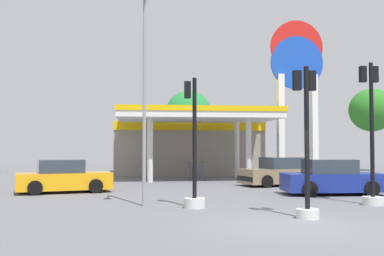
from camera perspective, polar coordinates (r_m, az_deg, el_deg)
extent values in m
plane|color=slate|center=(12.34, 12.60, -11.77)|extent=(90.00, 90.00, 0.00)
cube|color=gray|center=(34.45, -0.73, -2.56)|extent=(10.47, 6.53, 3.80)
cube|color=#EAB70C|center=(31.19, -0.13, 0.26)|extent=(10.47, 0.12, 0.60)
cube|color=white|center=(28.04, 0.58, 1.36)|extent=(9.56, 5.88, 0.35)
cube|color=#EAB70C|center=(28.07, 0.58, 2.02)|extent=(9.66, 5.98, 0.30)
cylinder|color=silver|center=(26.17, -5.24, -2.77)|extent=(0.32, 0.32, 3.67)
cylinder|color=silver|center=(26.90, 7.08, -2.75)|extent=(0.32, 0.32, 3.67)
cylinder|color=silver|center=(29.40, -5.37, -2.72)|extent=(0.32, 0.32, 3.67)
cylinder|color=silver|center=(30.06, 5.65, -2.71)|extent=(0.32, 0.32, 3.67)
cube|color=#4C4C51|center=(28.03, 0.58, -5.37)|extent=(0.90, 0.60, 1.10)
cube|color=white|center=(30.85, 11.03, 0.29)|extent=(0.40, 0.56, 6.86)
cube|color=white|center=(31.61, 15.01, 0.27)|extent=(0.40, 0.56, 6.86)
cylinder|color=blue|center=(31.69, 12.98, 7.95)|extent=(3.58, 0.22, 3.58)
cylinder|color=red|center=(31.91, 12.95, 9.84)|extent=(3.58, 0.22, 3.58)
cube|color=white|center=(31.84, 12.93, 8.88)|extent=(3.29, 0.08, 0.64)
cylinder|color=black|center=(22.95, 9.35, -6.61)|extent=(0.66, 0.37, 0.63)
cylinder|color=black|center=(24.41, 7.34, -6.36)|extent=(0.66, 0.37, 0.63)
cylinder|color=black|center=(24.33, 14.56, -6.32)|extent=(0.66, 0.37, 0.63)
cylinder|color=black|center=(25.72, 12.36, -6.12)|extent=(0.66, 0.37, 0.63)
cube|color=#8C7556|center=(24.31, 10.94, -5.87)|extent=(4.41, 2.71, 0.74)
cube|color=#2D3842|center=(24.35, 11.22, -4.34)|extent=(2.28, 1.97, 0.63)
cube|color=black|center=(23.31, 6.71, -6.31)|extent=(0.53, 1.61, 0.23)
cylinder|color=black|center=(22.13, -12.64, -6.75)|extent=(0.65, 0.36, 0.62)
cylinder|color=black|center=(20.50, -11.95, -7.12)|extent=(0.65, 0.36, 0.62)
cylinder|color=black|center=(21.90, -19.20, -6.73)|extent=(0.65, 0.36, 0.62)
cylinder|color=black|center=(20.25, -19.04, -7.10)|extent=(0.65, 0.36, 0.62)
cube|color=orange|center=(21.14, -15.69, -6.38)|extent=(4.35, 2.67, 0.73)
cube|color=#2D3842|center=(21.09, -16.06, -4.66)|extent=(2.25, 1.95, 0.62)
cube|color=black|center=(21.43, -10.36, -6.66)|extent=(0.52, 1.59, 0.23)
cylinder|color=black|center=(21.66, 19.58, -6.75)|extent=(0.64, 0.24, 0.63)
cylinder|color=black|center=(20.12, 21.55, -7.07)|extent=(0.64, 0.24, 0.63)
cylinder|color=black|center=(20.76, 13.00, -7.02)|extent=(0.64, 0.24, 0.63)
cylinder|color=black|center=(19.15, 14.51, -7.41)|extent=(0.64, 0.24, 0.63)
cube|color=navy|center=(20.37, 17.20, -6.49)|extent=(4.23, 1.91, 0.75)
cube|color=#2D3842|center=(20.28, 16.79, -4.66)|extent=(2.04, 1.62, 0.63)
cube|color=black|center=(21.20, 22.38, -6.54)|extent=(0.18, 1.66, 0.24)
cylinder|color=silver|center=(15.29, 0.32, -9.36)|extent=(0.70, 0.70, 0.33)
cylinder|color=black|center=(15.18, 0.32, -1.21)|extent=(0.14, 0.14, 4.01)
cube|color=black|center=(15.43, -0.56, 4.80)|extent=(0.21, 0.20, 0.57)
sphere|color=red|center=(15.57, -0.61, 5.40)|extent=(0.15, 0.15, 0.15)
sphere|color=#D89E0C|center=(15.55, -0.61, 4.74)|extent=(0.15, 0.15, 0.15)
sphere|color=green|center=(15.53, -0.61, 4.08)|extent=(0.15, 0.15, 0.15)
cylinder|color=silver|center=(13.50, 14.26, -10.35)|extent=(0.64, 0.64, 0.27)
cylinder|color=black|center=(13.37, 14.17, -1.12)|extent=(0.14, 0.14, 4.05)
cube|color=black|center=(13.57, 12.99, 5.81)|extent=(0.21, 0.20, 0.57)
sphere|color=red|center=(13.71, 12.81, 6.48)|extent=(0.15, 0.15, 0.15)
sphere|color=#D89E0C|center=(13.69, 12.82, 5.74)|extent=(0.15, 0.15, 0.15)
sphere|color=green|center=(13.66, 12.82, 4.99)|extent=(0.15, 0.15, 0.15)
cube|color=black|center=(13.72, 14.73, 5.74)|extent=(0.21, 0.20, 0.57)
sphere|color=red|center=(13.86, 14.54, 6.41)|extent=(0.15, 0.15, 0.15)
sphere|color=#D89E0C|center=(13.84, 14.55, 5.67)|extent=(0.15, 0.15, 0.15)
sphere|color=green|center=(13.81, 14.55, 4.93)|extent=(0.15, 0.15, 0.15)
cylinder|color=silver|center=(17.23, 21.70, -8.47)|extent=(0.72, 0.72, 0.29)
cylinder|color=black|center=(17.13, 21.57, -0.15)|extent=(0.14, 0.14, 4.70)
cube|color=black|center=(17.36, 20.58, 6.32)|extent=(0.21, 0.20, 0.57)
sphere|color=red|center=(17.49, 20.39, 6.85)|extent=(0.15, 0.15, 0.15)
sphere|color=#D89E0C|center=(17.46, 20.40, 6.26)|extent=(0.15, 0.15, 0.15)
sphere|color=green|center=(17.44, 20.40, 5.68)|extent=(0.15, 0.15, 0.15)
cube|color=black|center=(17.56, 21.87, 6.24)|extent=(0.21, 0.20, 0.57)
sphere|color=red|center=(17.69, 21.67, 6.76)|extent=(0.15, 0.15, 0.15)
sphere|color=#D89E0C|center=(17.66, 21.68, 6.18)|extent=(0.15, 0.15, 0.15)
sphere|color=green|center=(17.64, 21.69, 5.61)|extent=(0.15, 0.15, 0.15)
cylinder|color=brown|center=(37.77, -0.46, -3.13)|extent=(0.31, 0.31, 3.02)
ellipsoid|color=#25823B|center=(37.85, -0.45, 1.41)|extent=(3.97, 3.97, 4.36)
cylinder|color=brown|center=(40.85, 21.65, -2.44)|extent=(0.29, 0.29, 3.69)
ellipsoid|color=#2D7925|center=(40.96, 21.58, 2.11)|extent=(3.76, 3.76, 3.58)
cylinder|color=gray|center=(15.85, -5.98, 3.41)|extent=(0.12, 0.12, 7.23)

